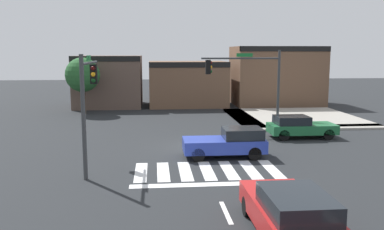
# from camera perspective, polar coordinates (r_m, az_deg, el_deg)

# --- Properties ---
(ground_plane) EXTENTS (120.00, 120.00, 0.00)m
(ground_plane) POSITION_cam_1_polar(r_m,az_deg,el_deg) (23.32, 0.68, -4.56)
(ground_plane) COLOR #232628
(crosswalk_near) EXTENTS (6.52, 3.08, 0.01)m
(crosswalk_near) POSITION_cam_1_polar(r_m,az_deg,el_deg) (19.00, 2.09, -7.63)
(crosswalk_near) COLOR silver
(crosswalk_near) RESTS_ON ground_plane
(bike_detector_marking) EXTENTS (1.19, 1.19, 0.01)m
(bike_detector_marking) POSITION_cam_1_polar(r_m,az_deg,el_deg) (15.74, 10.42, -11.26)
(bike_detector_marking) COLOR yellow
(bike_detector_marking) RESTS_ON ground_plane
(curb_corner_northeast) EXTENTS (10.00, 10.60, 0.15)m
(curb_corner_northeast) POSITION_cam_1_polar(r_m,az_deg,el_deg) (34.19, 13.31, -0.43)
(curb_corner_northeast) COLOR #9E998E
(curb_corner_northeast) RESTS_ON ground_plane
(storefront_row) EXTENTS (24.49, 6.18, 5.90)m
(storefront_row) POSITION_cam_1_polar(r_m,az_deg,el_deg) (41.92, 1.87, 4.95)
(storefront_row) COLOR brown
(storefront_row) RESTS_ON ground_plane
(traffic_signal_southwest) EXTENTS (0.32, 4.47, 5.25)m
(traffic_signal_southwest) POSITION_cam_1_polar(r_m,az_deg,el_deg) (19.09, -14.06, 3.28)
(traffic_signal_southwest) COLOR #383A3D
(traffic_signal_southwest) RESTS_ON ground_plane
(traffic_signal_northeast) EXTENTS (5.39, 0.32, 5.48)m
(traffic_signal_northeast) POSITION_cam_1_polar(r_m,az_deg,el_deg) (28.28, 7.66, 5.36)
(traffic_signal_northeast) COLOR #383A3D
(traffic_signal_northeast) RESTS_ON ground_plane
(car_green) EXTENTS (4.12, 1.84, 1.39)m
(car_green) POSITION_cam_1_polar(r_m,az_deg,el_deg) (26.79, 14.54, -1.54)
(car_green) COLOR #1E6638
(car_green) RESTS_ON ground_plane
(car_red) EXTENTS (1.92, 4.62, 1.53)m
(car_red) POSITION_cam_1_polar(r_m,az_deg,el_deg) (12.50, 13.34, -12.92)
(car_red) COLOR red
(car_red) RESTS_ON ground_plane
(car_blue) EXTENTS (4.16, 1.82, 1.49)m
(car_blue) POSITION_cam_1_polar(r_m,az_deg,el_deg) (21.32, 5.02, -3.78)
(car_blue) COLOR #23389E
(car_blue) RESTS_ON ground_plane
(roadside_tree) EXTENTS (2.98, 2.98, 4.89)m
(roadside_tree) POSITION_cam_1_polar(r_m,az_deg,el_deg) (37.15, -14.82, 5.34)
(roadside_tree) COLOR #4C3823
(roadside_tree) RESTS_ON ground_plane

